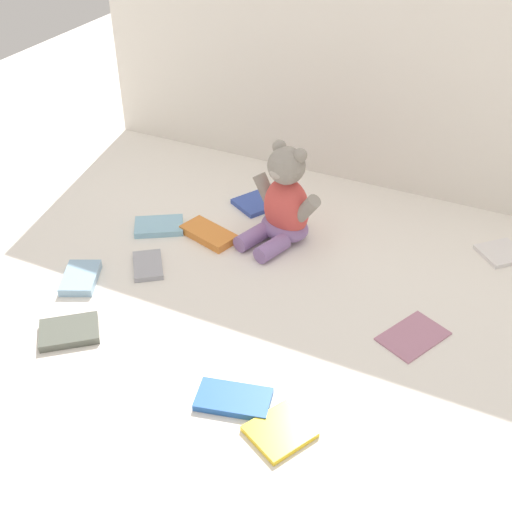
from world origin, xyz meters
TOP-DOWN VIEW (x-y plane):
  - ground_plane at (0.00, 0.00)m, footprint 3.20×3.20m
  - backdrop_drape at (0.00, 0.49)m, footprint 1.52×0.03m
  - teddy_bear at (-0.05, 0.13)m, footprint 0.20×0.20m
  - book_case_0 at (-0.34, 0.03)m, footprint 0.14×0.13m
  - book_case_1 at (0.45, 0.28)m, footprint 0.13×0.13m
  - book_case_2 at (-0.30, -0.38)m, footprint 0.14×0.14m
  - book_case_3 at (0.33, -0.09)m, footprint 0.14×0.16m
  - book_case_4 at (0.09, -0.40)m, footprint 0.15×0.10m
  - book_case_5 at (-0.17, 0.23)m, footprint 0.13×0.13m
  - book_case_6 at (-0.39, -0.23)m, footprint 0.11×0.13m
  - book_case_7 at (-0.28, -0.12)m, footprint 0.12×0.12m
  - book_case_8 at (0.19, -0.43)m, footprint 0.13×0.13m
  - book_case_9 at (-0.21, 0.05)m, footprint 0.15×0.11m

SIDE VIEW (x-z plane):
  - ground_plane at x=0.00m, z-range 0.00..0.00m
  - book_case_3 at x=0.33m, z-range 0.00..0.01m
  - book_case_1 at x=0.45m, z-range 0.00..0.01m
  - book_case_8 at x=0.19m, z-range 0.00..0.01m
  - book_case_5 at x=-0.17m, z-range 0.00..0.01m
  - book_case_7 at x=-0.28m, z-range 0.00..0.01m
  - book_case_4 at x=0.09m, z-range 0.00..0.01m
  - book_case_0 at x=-0.34m, z-range 0.00..0.02m
  - book_case_2 at x=-0.30m, z-range 0.00..0.02m
  - book_case_6 at x=-0.39m, z-range 0.00..0.02m
  - book_case_9 at x=-0.21m, z-range 0.00..0.02m
  - teddy_bear at x=-0.05m, z-range -0.03..0.21m
  - backdrop_drape at x=0.00m, z-range 0.00..0.78m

